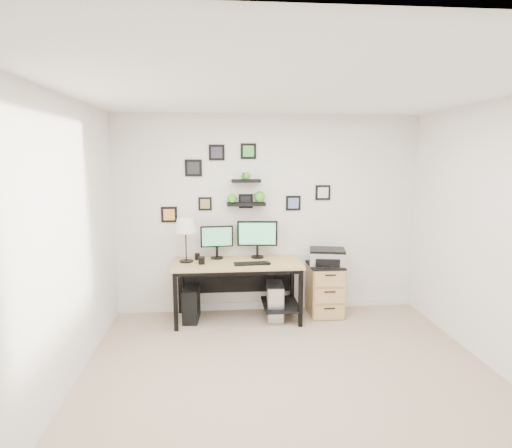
{
  "coord_description": "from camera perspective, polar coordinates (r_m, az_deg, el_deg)",
  "views": [
    {
      "loc": [
        -0.65,
        -3.58,
        2.07
      ],
      "look_at": [
        -0.18,
        1.83,
        1.2
      ],
      "focal_mm": 30.0,
      "sensor_mm": 36.0,
      "label": 1
    }
  ],
  "objects": [
    {
      "name": "pc_tower_grey",
      "position": [
        5.58,
        2.53,
        -10.19
      ],
      "size": [
        0.23,
        0.47,
        0.45
      ],
      "color": "gray",
      "rests_on": "ground"
    },
    {
      "name": "pen_cup",
      "position": [
        5.54,
        -7.83,
        -4.31
      ],
      "size": [
        0.07,
        0.07,
        0.08
      ],
      "primitive_type": "cylinder",
      "color": "black",
      "rests_on": "desk"
    },
    {
      "name": "monitor_right",
      "position": [
        5.54,
        0.18,
        -1.61
      ],
      "size": [
        0.52,
        0.18,
        0.49
      ],
      "color": "black",
      "rests_on": "desk"
    },
    {
      "name": "wall_decor",
      "position": [
        5.53,
        -1.54,
        4.77
      ],
      "size": [
        2.23,
        0.18,
        1.01
      ],
      "color": "black",
      "rests_on": "ground"
    },
    {
      "name": "room",
      "position": [
        5.95,
        1.62,
        -10.73
      ],
      "size": [
        4.0,
        4.0,
        4.0
      ],
      "color": "tan",
      "rests_on": "ground"
    },
    {
      "name": "keyboard",
      "position": [
        5.27,
        -0.62,
        -5.29
      ],
      "size": [
        0.44,
        0.17,
        0.02
      ],
      "primitive_type": "cube",
      "rotation": [
        0.0,
        0.0,
        0.08
      ],
      "color": "black",
      "rests_on": "desk"
    },
    {
      "name": "monitor_left",
      "position": [
        5.53,
        -5.25,
        -2.08
      ],
      "size": [
        0.42,
        0.18,
        0.43
      ],
      "color": "black",
      "rests_on": "desk"
    },
    {
      "name": "desk",
      "position": [
        5.45,
        -2.11,
        -6.28
      ],
      "size": [
        1.6,
        0.7,
        0.75
      ],
      "color": "tan",
      "rests_on": "ground"
    },
    {
      "name": "file_cabinet",
      "position": [
        5.74,
        9.15,
        -8.59
      ],
      "size": [
        0.43,
        0.53,
        0.67
      ],
      "color": "tan",
      "rests_on": "ground"
    },
    {
      "name": "printer",
      "position": [
        5.63,
        9.47,
        -4.33
      ],
      "size": [
        0.51,
        0.43,
        0.2
      ],
      "color": "silver",
      "rests_on": "file_cabinet"
    },
    {
      "name": "mug",
      "position": [
        5.31,
        -7.26,
        -4.85
      ],
      "size": [
        0.08,
        0.08,
        0.09
      ],
      "primitive_type": "cylinder",
      "color": "black",
      "rests_on": "desk"
    },
    {
      "name": "pc_tower_black",
      "position": [
        5.58,
        -8.63,
        -10.47
      ],
      "size": [
        0.21,
        0.43,
        0.42
      ],
      "primitive_type": "cube",
      "rotation": [
        0.0,
        0.0,
        -0.06
      ],
      "color": "black",
      "rests_on": "ground"
    },
    {
      "name": "mouse",
      "position": [
        5.27,
        1.48,
        -5.23
      ],
      "size": [
        0.09,
        0.11,
        0.03
      ],
      "primitive_type": "cube",
      "rotation": [
        0.0,
        0.0,
        0.24
      ],
      "color": "black",
      "rests_on": "desk"
    },
    {
      "name": "table_lamp",
      "position": [
        5.37,
        -9.39,
        -0.26
      ],
      "size": [
        0.28,
        0.28,
        0.57
      ],
      "color": "black",
      "rests_on": "desk"
    }
  ]
}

